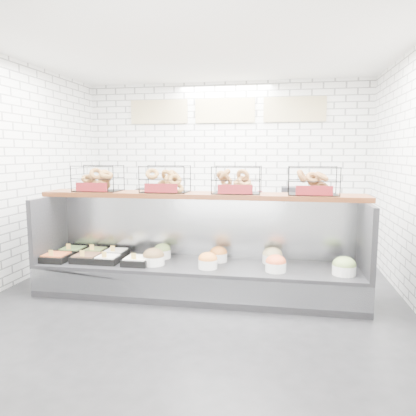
# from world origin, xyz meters

# --- Properties ---
(ground) EXTENTS (5.50, 5.50, 0.00)m
(ground) POSITION_xyz_m (0.00, 0.00, 0.00)
(ground) COLOR black
(ground) RESTS_ON ground
(room_shell) EXTENTS (5.02, 5.51, 3.01)m
(room_shell) POSITION_xyz_m (0.00, 0.60, 2.06)
(room_shell) COLOR silver
(room_shell) RESTS_ON ground
(display_case) EXTENTS (4.00, 0.90, 1.20)m
(display_case) POSITION_xyz_m (-0.02, 0.34, 0.33)
(display_case) COLOR black
(display_case) RESTS_ON ground
(bagel_shelf) EXTENTS (4.10, 0.50, 0.40)m
(bagel_shelf) POSITION_xyz_m (-0.00, 0.52, 1.38)
(bagel_shelf) COLOR #48210F
(bagel_shelf) RESTS_ON display_case
(prep_counter) EXTENTS (4.00, 0.60, 1.20)m
(prep_counter) POSITION_xyz_m (-0.01, 2.43, 0.47)
(prep_counter) COLOR #93969B
(prep_counter) RESTS_ON ground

